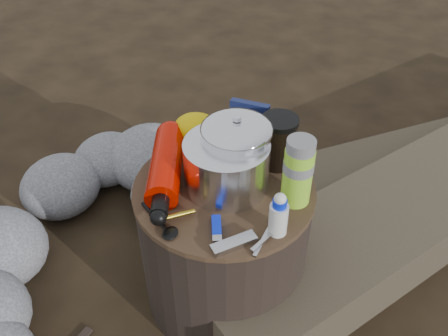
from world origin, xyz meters
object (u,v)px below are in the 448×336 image
(fuel_bottle, at_px, (166,165))
(thermos, at_px, (298,172))
(travel_mug, at_px, (278,142))
(camping_pot, at_px, (236,149))
(stump, at_px, (224,243))

(fuel_bottle, height_order, thermos, thermos)
(fuel_bottle, relative_size, travel_mug, 2.42)
(fuel_bottle, relative_size, thermos, 1.89)
(thermos, height_order, travel_mug, thermos)
(camping_pot, distance_m, fuel_bottle, 0.18)
(camping_pot, bearing_deg, thermos, -11.19)
(fuel_bottle, bearing_deg, stump, -14.77)
(camping_pot, height_order, fuel_bottle, camping_pot)
(stump, xyz_separation_m, fuel_bottle, (-0.15, -0.02, 0.25))
(stump, xyz_separation_m, camping_pot, (0.01, 0.05, 0.29))
(stump, bearing_deg, thermos, 7.03)
(thermos, bearing_deg, travel_mug, 124.15)
(camping_pot, bearing_deg, travel_mug, 47.22)
(fuel_bottle, xyz_separation_m, thermos, (0.32, 0.04, 0.05))
(fuel_bottle, bearing_deg, travel_mug, 12.10)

